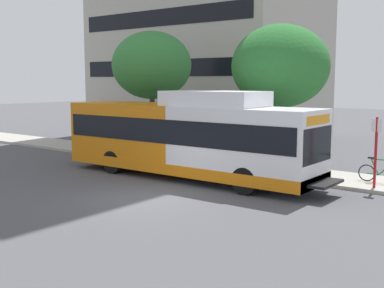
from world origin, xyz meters
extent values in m
plane|color=#4C4C51|center=(0.00, 8.00, 0.00)|extent=(120.00, 120.00, 0.00)
cube|color=#A8A399|center=(7.00, 6.00, 0.07)|extent=(3.00, 56.00, 0.14)
cube|color=white|center=(3.72, -1.71, 1.69)|extent=(2.54, 5.80, 2.73)
cube|color=orange|center=(3.72, 4.09, 1.69)|extent=(2.54, 5.80, 2.73)
cube|color=orange|center=(3.72, 1.19, 0.54)|extent=(2.57, 11.60, 0.44)
cube|color=black|center=(3.72, 1.19, 2.05)|extent=(2.58, 11.25, 0.96)
cube|color=black|center=(3.72, -4.57, 1.85)|extent=(2.34, 0.10, 1.24)
cube|color=orange|center=(3.72, -4.58, 2.72)|extent=(1.90, 0.08, 0.32)
cube|color=white|center=(3.72, -0.26, 3.35)|extent=(2.16, 4.06, 0.60)
cube|color=black|center=(3.72, -4.96, 0.55)|extent=(1.78, 0.60, 0.10)
cylinder|color=black|center=(2.59, -2.41, 0.50)|extent=(0.30, 1.00, 1.00)
cylinder|color=black|center=(4.85, -2.41, 0.50)|extent=(0.30, 1.00, 1.00)
cylinder|color=black|center=(2.59, 4.38, 0.50)|extent=(0.30, 1.00, 1.00)
cylinder|color=black|center=(4.85, 4.38, 0.50)|extent=(0.30, 1.00, 1.00)
cylinder|color=red|center=(5.98, -5.89, 1.44)|extent=(0.10, 0.10, 2.60)
cube|color=white|center=(5.96, -5.89, 2.44)|extent=(0.04, 0.36, 0.48)
torus|color=black|center=(6.98, -5.28, 0.47)|extent=(0.04, 0.66, 0.66)
cylinder|color=#19723F|center=(6.98, -5.58, 0.74)|extent=(0.05, 0.34, 0.62)
cylinder|color=#19723F|center=(6.98, -5.88, 1.04)|extent=(0.05, 0.90, 0.05)
cylinder|color=#19723F|center=(6.98, -5.50, 0.46)|extent=(0.05, 0.45, 0.08)
cube|color=black|center=(6.98, -5.43, 1.08)|extent=(0.12, 0.24, 0.06)
cylinder|color=#4C3823|center=(8.14, -0.81, 1.59)|extent=(0.28, 0.28, 2.90)
ellipsoid|color=#286B2D|center=(8.14, -0.81, 4.71)|extent=(4.44, 4.44, 3.78)
cylinder|color=#4C3823|center=(7.88, 6.82, 1.70)|extent=(0.28, 0.28, 3.13)
ellipsoid|color=#337A38|center=(7.88, 6.82, 4.89)|extent=(4.32, 4.32, 3.67)
cube|color=black|center=(18.10, 10.33, 1.63)|extent=(10.96, 14.05, 1.10)
cube|color=black|center=(18.10, 10.33, 4.89)|extent=(10.96, 14.05, 1.10)
cube|color=black|center=(18.10, 10.33, 8.15)|extent=(10.96, 14.05, 1.10)
camera|label=1|loc=(-12.21, -11.42, 4.04)|focal=46.05mm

